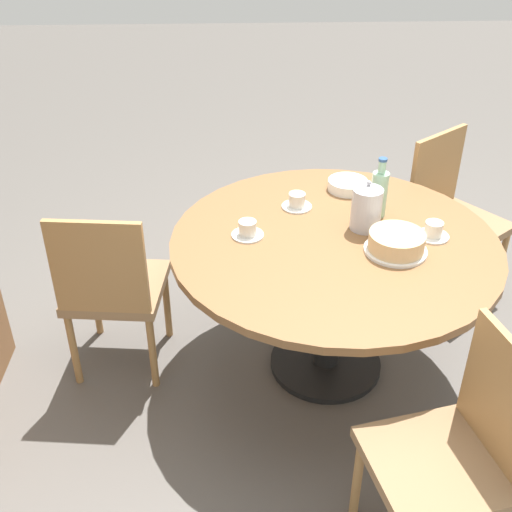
{
  "coord_description": "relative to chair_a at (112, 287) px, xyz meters",
  "views": [
    {
      "loc": [
        -2.3,
        0.42,
        2.12
      ],
      "look_at": [
        0.0,
        0.33,
        0.63
      ],
      "focal_mm": 45.0,
      "sensor_mm": 36.0,
      "label": 1
    }
  ],
  "objects": [
    {
      "name": "coffee_pot",
      "position": [
        0.06,
        -1.11,
        0.35
      ],
      "size": [
        0.13,
        0.13,
        0.23
      ],
      "color": "silver",
      "rests_on": "dining_table"
    },
    {
      "name": "cup_a",
      "position": [
        0.26,
        -0.83,
        0.27
      ],
      "size": [
        0.14,
        0.14,
        0.07
      ],
      "color": "silver",
      "rests_on": "dining_table"
    },
    {
      "name": "plate_stack",
      "position": [
        0.42,
        -1.09,
        0.27
      ],
      "size": [
        0.19,
        0.19,
        0.05
      ],
      "color": "white",
      "rests_on": "dining_table"
    },
    {
      "name": "water_bottle",
      "position": [
        0.17,
        -1.19,
        0.36
      ],
      "size": [
        0.07,
        0.07,
        0.28
      ],
      "color": "#99C6A3",
      "rests_on": "dining_table"
    },
    {
      "name": "cup_c",
      "position": [
        -0.03,
        -1.39,
        0.27
      ],
      "size": [
        0.14,
        0.14,
        0.07
      ],
      "color": "silver",
      "rests_on": "dining_table"
    },
    {
      "name": "dining_table",
      "position": [
        -0.03,
        -0.97,
        0.12
      ],
      "size": [
        1.4,
        1.4,
        0.71
      ],
      "color": "black",
      "rests_on": "ground_plane"
    },
    {
      "name": "ground_plane",
      "position": [
        -0.03,
        -0.97,
        -0.46
      ],
      "size": [
        14.0,
        14.0,
        0.0
      ],
      "primitive_type": "plane",
      "color": "#56514C"
    },
    {
      "name": "chair_b",
      "position": [
        -0.96,
        -1.24,
        0.0
      ],
      "size": [
        0.5,
        0.5,
        0.87
      ],
      "rotation": [
        0.0,
        0.0,
        3.36
      ],
      "color": "#A87A47",
      "rests_on": "ground_plane"
    },
    {
      "name": "chair_a",
      "position": [
        0.0,
        0.0,
        0.0
      ],
      "size": [
        0.46,
        0.46,
        0.87
      ],
      "rotation": [
        0.0,
        0.0,
        1.47
      ],
      "color": "#A87A47",
      "rests_on": "ground_plane"
    },
    {
      "name": "cake_main",
      "position": [
        -0.14,
        -1.2,
        0.28
      ],
      "size": [
        0.26,
        0.26,
        0.09
      ],
      "color": "white",
      "rests_on": "dining_table"
    },
    {
      "name": "chair_c",
      "position": [
        0.6,
        -1.7,
        0.0
      ],
      "size": [
        0.59,
        0.59,
        0.87
      ],
      "rotation": [
        0.0,
        0.0,
        5.37
      ],
      "color": "#A87A47",
      "rests_on": "ground_plane"
    },
    {
      "name": "cup_b",
      "position": [
        0.01,
        -0.6,
        0.27
      ],
      "size": [
        0.14,
        0.14,
        0.07
      ],
      "color": "silver",
      "rests_on": "dining_table"
    }
  ]
}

